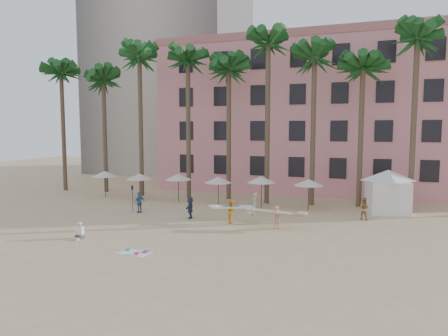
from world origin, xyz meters
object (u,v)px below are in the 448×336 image
Objects in this scene: cabana at (388,187)px; carrier_yellow at (277,215)px; pink_hotel at (324,118)px; carrier_white at (232,211)px.

carrier_yellow is at bearing -131.90° from cabana.
cabana is (6.21, -12.24, -5.93)m from pink_hotel.
carrier_white is (-4.70, -19.84, -7.10)m from pink_hotel.
carrier_white is (-3.46, 0.69, -0.04)m from carrier_yellow.
cabana is 1.92× the size of carrier_white.
pink_hotel is 21.59m from carrier_white.
carrier_white reaches higher than carrier_yellow.
pink_hotel is 10.16× the size of carrier_yellow.
cabana is at bearing -63.10° from pink_hotel.
carrier_white is at bearing -103.31° from pink_hotel.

